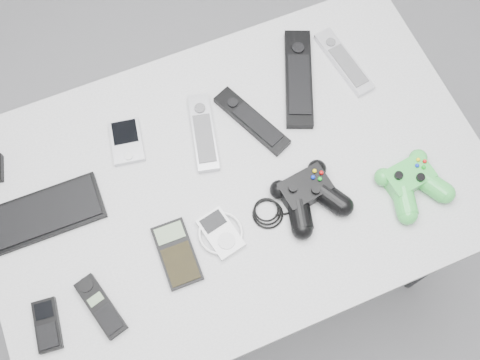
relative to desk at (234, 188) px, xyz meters
name	(u,v)px	position (x,y,z in m)	size (l,w,h in m)	color
floor	(234,287)	(-0.05, -0.10, -0.69)	(3.50, 3.50, 0.00)	slate
desk	(234,188)	(0.00, 0.00, 0.00)	(1.13, 0.73, 0.76)	gray
pda_keyboard	(42,214)	(-0.42, 0.08, 0.07)	(0.26, 0.11, 0.02)	black
pda	(127,141)	(-0.20, 0.18, 0.07)	(0.07, 0.11, 0.02)	#AAABB1
remote_silver_a	(203,132)	(-0.02, 0.13, 0.08)	(0.05, 0.20, 0.02)	#AAABB1
remote_black_a	(252,121)	(0.09, 0.11, 0.08)	(0.05, 0.21, 0.02)	black
remote_black_b	(299,78)	(0.24, 0.17, 0.08)	(0.06, 0.26, 0.03)	black
remote_silver_b	(344,62)	(0.36, 0.17, 0.08)	(0.05, 0.20, 0.02)	silver
mobile_phone	(47,325)	(-0.48, -0.16, 0.07)	(0.05, 0.11, 0.02)	black
cordless_handset	(101,306)	(-0.36, -0.16, 0.08)	(0.04, 0.14, 0.02)	black
calculator	(177,253)	(-0.18, -0.12, 0.07)	(0.07, 0.14, 0.01)	black
mp3_player	(221,233)	(-0.08, -0.11, 0.08)	(0.10, 0.10, 0.02)	silver
controller_black	(309,194)	(0.13, -0.11, 0.09)	(0.26, 0.16, 0.05)	black
controller_green	(412,182)	(0.36, -0.17, 0.09)	(0.14, 0.15, 0.05)	green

